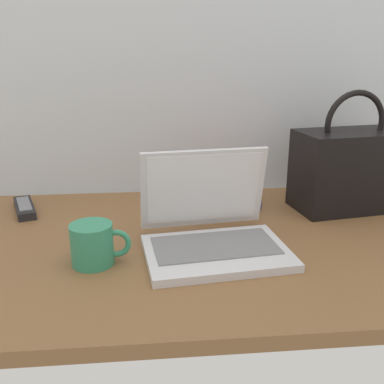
% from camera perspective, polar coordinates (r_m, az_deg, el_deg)
% --- Properties ---
extents(desk, '(1.60, 0.76, 0.03)m').
position_cam_1_polar(desk, '(1.06, -2.46, -7.01)').
color(desk, brown).
rests_on(desk, ground).
extents(laptop, '(0.33, 0.30, 0.21)m').
position_cam_1_polar(laptop, '(1.00, 2.57, -4.80)').
color(laptop, silver).
rests_on(laptop, desk).
extents(coffee_mug, '(0.13, 0.09, 0.09)m').
position_cam_1_polar(coffee_mug, '(0.95, -12.59, -6.53)').
color(coffee_mug, '#338C66').
rests_on(coffee_mug, desk).
extents(remote_control_far, '(0.10, 0.17, 0.02)m').
position_cam_1_polar(remote_control_far, '(1.32, -20.78, -1.90)').
color(remote_control_far, black).
rests_on(remote_control_far, desk).
extents(handbag, '(0.32, 0.20, 0.33)m').
position_cam_1_polar(handbag, '(1.31, 19.70, 2.91)').
color(handbag, black).
rests_on(handbag, desk).
extents(book_stack, '(0.22, 0.21, 0.07)m').
position_cam_1_polar(book_stack, '(1.27, 3.79, -0.27)').
color(book_stack, '#334C99').
rests_on(book_stack, desk).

